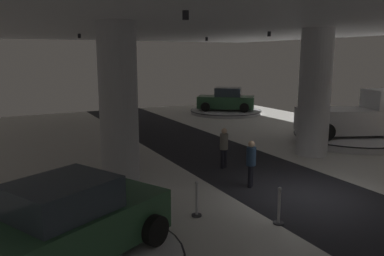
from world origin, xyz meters
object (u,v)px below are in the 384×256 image
at_px(display_car_near_left, 69,224).
at_px(visitor_walking_far, 224,145).
at_px(column_right, 315,93).
at_px(visitor_walking_near, 251,161).
at_px(display_car_deep_right, 226,100).
at_px(pickup_truck_mid_right, 358,117).
at_px(column_left, 119,103).
at_px(display_platform_deep_right, 226,112).
at_px(display_platform_mid_right, 350,138).

distance_m(display_car_near_left, visitor_walking_far, 8.28).
distance_m(column_right, visitor_walking_near, 5.82).
bearing_deg(column_right, visitor_walking_near, -154.80).
bearing_deg(display_car_deep_right, pickup_truck_mid_right, -85.96).
bearing_deg(column_left, visitor_walking_far, -7.51).
bearing_deg(column_right, pickup_truck_mid_right, 12.96).
height_order(display_platform_deep_right, visitor_walking_far, visitor_walking_far).
xyz_separation_m(column_left, visitor_walking_far, (3.99, -0.53, -1.84)).
xyz_separation_m(display_car_near_left, display_platform_deep_right, (14.45, 17.15, -0.89)).
bearing_deg(column_left, display_platform_mid_right, 2.53).
relative_size(column_right, display_car_near_left, 1.21).
distance_m(visitor_walking_near, visitor_walking_far, 2.35).
bearing_deg(column_right, display_car_near_left, -156.39).
height_order(display_car_near_left, display_platform_deep_right, display_car_near_left).
relative_size(column_right, pickup_truck_mid_right, 0.96).
xyz_separation_m(pickup_truck_mid_right, display_car_deep_right, (-0.80, 11.28, -0.26)).
xyz_separation_m(display_platform_deep_right, display_car_deep_right, (0.02, -0.02, 0.88)).
xyz_separation_m(display_car_near_left, visitor_walking_near, (6.30, 2.59, -0.13)).
relative_size(pickup_truck_mid_right, display_car_near_left, 1.25).
distance_m(display_platform_deep_right, visitor_walking_near, 16.71).
bearing_deg(display_car_deep_right, display_platform_deep_right, 142.68).
bearing_deg(pickup_truck_mid_right, visitor_walking_near, -159.99).
bearing_deg(column_left, pickup_truck_mid_right, 1.92).
distance_m(display_platform_mid_right, visitor_walking_far, 8.40).
xyz_separation_m(display_car_deep_right, visitor_walking_near, (-8.17, -14.55, -0.12)).
distance_m(display_platform_mid_right, display_platform_deep_right, 11.19).
relative_size(display_platform_mid_right, visitor_walking_far, 3.57).
xyz_separation_m(column_right, pickup_truck_mid_right, (3.97, 0.91, -1.47)).
bearing_deg(display_car_deep_right, visitor_walking_far, -122.51).
bearing_deg(display_car_deep_right, visitor_walking_near, -119.32).
distance_m(display_platform_mid_right, visitor_walking_near, 9.34).
bearing_deg(display_platform_deep_right, visitor_walking_far, -122.39).
relative_size(pickup_truck_mid_right, visitor_walking_far, 3.59).
xyz_separation_m(column_left, visitor_walking_near, (3.61, -2.84, -1.84)).
distance_m(pickup_truck_mid_right, visitor_walking_far, 8.65).
distance_m(column_left, display_car_near_left, 6.30).
bearing_deg(display_car_near_left, visitor_walking_far, 36.30).
relative_size(display_car_deep_right, visitor_walking_near, 2.79).
distance_m(pickup_truck_mid_right, display_platform_deep_right, 11.39).
xyz_separation_m(display_car_near_left, display_car_deep_right, (14.47, 17.14, -0.01)).
height_order(column_left, display_platform_mid_right, column_left).
bearing_deg(display_platform_deep_right, display_platform_mid_right, -87.32).
height_order(display_car_near_left, visitor_walking_near, display_car_near_left).
bearing_deg(visitor_walking_far, display_platform_mid_right, 7.34).
bearing_deg(display_car_deep_right, column_left, -135.19).
distance_m(column_right, display_platform_deep_right, 12.88).
relative_size(pickup_truck_mid_right, display_platform_deep_right, 1.06).
height_order(column_right, column_left, same).
distance_m(column_left, visitor_walking_near, 4.95).
height_order(column_right, pickup_truck_mid_right, column_right).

